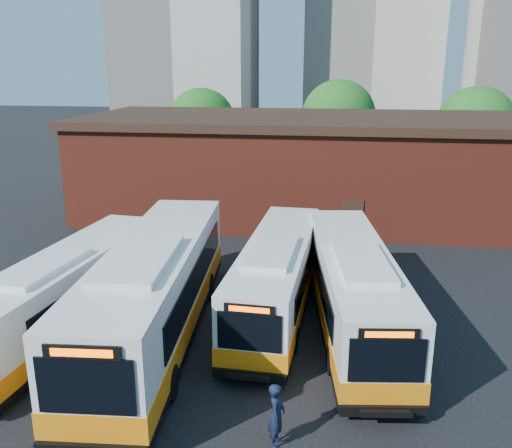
# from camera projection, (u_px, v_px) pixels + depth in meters

# --- Properties ---
(ground) EXTENTS (220.00, 220.00, 0.00)m
(ground) POSITION_uv_depth(u_px,v_px,m) (264.00, 371.00, 17.55)
(ground) COLOR black
(bus_west) EXTENTS (3.42, 11.58, 3.11)m
(bus_west) POSITION_uv_depth(u_px,v_px,m) (68.00, 295.00, 19.89)
(bus_west) COLOR white
(bus_west) RESTS_ON ground
(bus_midwest) EXTENTS (3.90, 13.90, 3.74)m
(bus_midwest) POSITION_uv_depth(u_px,v_px,m) (156.00, 295.00, 19.18)
(bus_midwest) COLOR white
(bus_midwest) RESTS_ON ground
(bus_mideast) EXTENTS (2.79, 11.44, 3.09)m
(bus_mideast) POSITION_uv_depth(u_px,v_px,m) (277.00, 279.00, 21.40)
(bus_mideast) COLOR white
(bus_mideast) RESTS_ON ground
(bus_east) EXTENTS (3.96, 12.09, 3.25)m
(bus_east) POSITION_uv_depth(u_px,v_px,m) (353.00, 291.00, 20.03)
(bus_east) COLOR white
(bus_east) RESTS_ON ground
(transit_worker) EXTENTS (0.45, 0.66, 1.78)m
(transit_worker) POSITION_uv_depth(u_px,v_px,m) (277.00, 415.00, 13.87)
(transit_worker) COLOR black
(transit_worker) RESTS_ON ground
(depot_building) EXTENTS (28.60, 12.60, 6.40)m
(depot_building) POSITION_uv_depth(u_px,v_px,m) (306.00, 164.00, 35.61)
(depot_building) COLOR maroon
(depot_building) RESTS_ON ground
(tree_west) EXTENTS (6.00, 6.00, 7.65)m
(tree_west) POSITION_uv_depth(u_px,v_px,m) (202.00, 122.00, 48.03)
(tree_west) COLOR #382314
(tree_west) RESTS_ON ground
(tree_mid) EXTENTS (6.56, 6.56, 8.36)m
(tree_mid) POSITION_uv_depth(u_px,v_px,m) (338.00, 117.00, 48.09)
(tree_mid) COLOR #382314
(tree_mid) RESTS_ON ground
(tree_east) EXTENTS (6.24, 6.24, 7.96)m
(tree_east) POSITION_uv_depth(u_px,v_px,m) (475.00, 126.00, 43.73)
(tree_east) COLOR #382314
(tree_east) RESTS_ON ground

